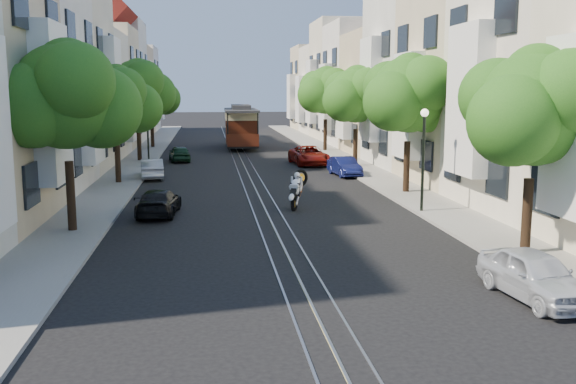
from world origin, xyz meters
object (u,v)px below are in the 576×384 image
object	(u,v)px
tree_e_b	(410,96)
tree_e_d	(326,92)
sportbike_rider	(297,188)
parked_car_w_far	(180,153)
tree_w_c	(138,89)
tree_w_d	(152,95)
lamp_east	(424,144)
parked_car_w_near	(159,202)
cable_car	(241,125)
tree_e_c	(357,97)
tree_w_a	(67,99)
parked_car_e_far	(309,155)
tree_w_b	(116,102)
tree_e_a	(535,112)
parked_car_e_near	(535,275)
parked_car_w_mid	(152,169)
lamp_west	(148,124)
parked_car_e_mid	(344,166)

from	to	relation	value
tree_e_b	tree_e_d	bearing A→B (deg)	90.00
sportbike_rider	parked_car_w_far	bearing A→B (deg)	128.48
tree_e_d	tree_w_c	size ratio (longest dim) A/B	0.97
tree_w_d	tree_w_c	bearing A→B (deg)	-90.00
tree_w_d	lamp_east	bearing A→B (deg)	-67.20
parked_car_w_near	lamp_east	bearing A→B (deg)	179.54
tree_w_c	cable_car	distance (m)	13.08
lamp_east	tree_e_c	bearing A→B (deg)	86.56
cable_car	tree_w_a	bearing A→B (deg)	-102.09
parked_car_w_near	parked_car_w_far	xyz separation A→B (m)	(0.00, 19.90, 0.03)
parked_car_e_far	parked_car_w_far	xyz separation A→B (m)	(-8.80, 3.11, -0.07)
tree_e_c	cable_car	distance (m)	16.81
tree_e_d	parked_car_e_far	bearing A→B (deg)	-107.22
sportbike_rider	parked_car_e_far	distance (m)	16.29
tree_w_b	parked_car_w_near	world-z (taller)	tree_w_b
lamp_east	tree_w_d	bearing A→B (deg)	112.80
tree_e_a	lamp_east	distance (m)	7.26
tree_e_d	tree_e_a	bearing A→B (deg)	-90.00
tree_w_b	cable_car	size ratio (longest dim) A/B	0.70
cable_car	parked_car_e_near	world-z (taller)	cable_car
tree_e_a	tree_e_c	bearing A→B (deg)	90.00
tree_w_c	parked_car_w_mid	xyz separation A→B (m)	(1.54, -8.88, -4.50)
tree_e_b	lamp_east	bearing A→B (deg)	-100.93
lamp_east	parked_car_w_mid	xyz separation A→B (m)	(-11.90, 12.09, -2.27)
tree_w_a	tree_e_d	bearing A→B (deg)	63.59
sportbike_rider	parked_car_w_near	size ratio (longest dim) A/B	0.48
tree_e_c	parked_car_e_far	distance (m)	5.20
tree_e_a	tree_w_b	bearing A→B (deg)	130.27
parked_car_w_far	cable_car	bearing A→B (deg)	-123.17
tree_e_c	tree_e_b	bearing A→B (deg)	-90.00
sportbike_rider	parked_car_w_near	distance (m)	5.82
tree_e_b	tree_w_b	world-z (taller)	tree_e_b
tree_w_d	sportbike_rider	world-z (taller)	tree_w_d
tree_e_d	tree_w_d	distance (m)	15.25
tree_e_d	tree_w_b	distance (m)	22.28
lamp_west	parked_car_w_mid	bearing A→B (deg)	-83.24
tree_e_a	tree_w_c	xyz separation A→B (m)	(-14.40, 28.00, 0.67)
cable_car	parked_car_e_mid	bearing A→B (deg)	-74.31
tree_e_c	parked_car_w_far	size ratio (longest dim) A/B	1.95
tree_w_c	lamp_west	distance (m)	3.81
tree_w_a	parked_car_e_near	bearing A→B (deg)	-35.23
tree_e_d	tree_w_c	world-z (taller)	tree_w_c
lamp_east	parked_car_e_far	xyz separation A→B (m)	(-1.90, 17.75, -2.21)
parked_car_e_mid	parked_car_w_far	xyz separation A→B (m)	(-10.00, 9.00, 0.01)
tree_e_c	tree_w_c	size ratio (longest dim) A/B	0.92
tree_w_b	tree_w_c	size ratio (longest dim) A/B	0.88
cable_car	tree_w_d	bearing A→B (deg)	174.69
parked_car_e_near	parked_car_e_far	distance (m)	28.67
tree_e_c	parked_car_w_far	xyz separation A→B (m)	(-11.66, 4.88, -4.03)
parked_car_e_mid	parked_car_w_far	bearing A→B (deg)	131.58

